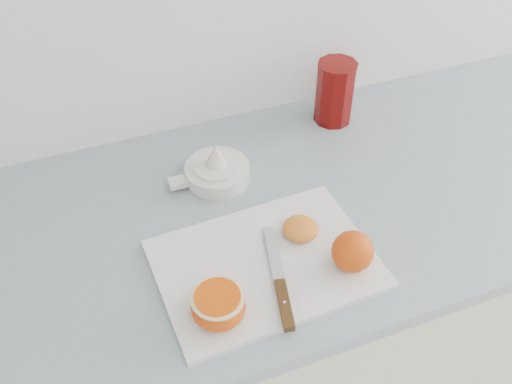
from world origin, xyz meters
The scene contains 8 objects.
counter centered at (-0.20, 1.70, 0.45)m, with size 2.36×0.64×0.89m.
cutting_board centered at (-0.34, 1.56, 0.90)m, with size 0.37×0.26×0.01m, color silver.
whole_orange centered at (-0.21, 1.50, 0.94)m, with size 0.07×0.07×0.07m.
half_orange centered at (-0.45, 1.49, 0.93)m, with size 0.08×0.08×0.05m.
squeezed_shell centered at (-0.26, 1.60, 0.92)m, with size 0.06×0.06×0.03m.
paring_knife centered at (-0.35, 1.48, 0.91)m, with size 0.07×0.21×0.01m.
citrus_juicer centered at (-0.35, 1.81, 0.91)m, with size 0.16×0.13×0.09m.
red_tumbler centered at (-0.04, 1.91, 0.96)m, with size 0.09×0.09×0.14m.
Camera 1 is at (-0.58, 0.98, 1.66)m, focal length 40.00 mm.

